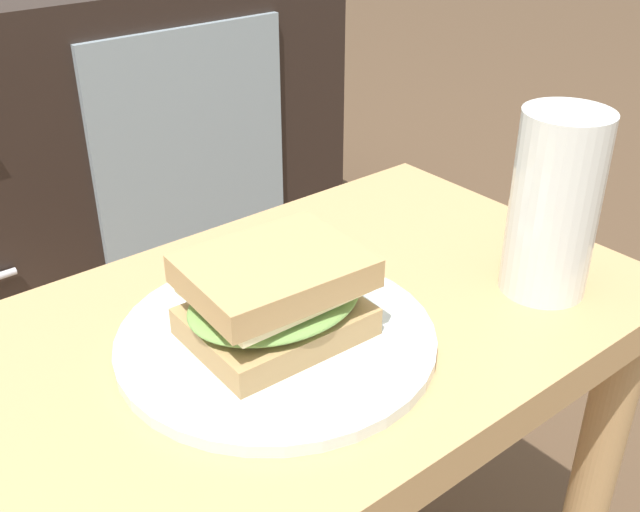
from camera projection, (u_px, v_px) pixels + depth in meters
side_table at (317, 396)px, 0.66m from camera, size 0.56×0.36×0.46m
tv_cabinet at (80, 139)px, 1.44m from camera, size 0.96×0.46×0.58m
plate at (276, 339)px, 0.58m from camera, size 0.24×0.24×0.01m
sandwich_front at (275, 297)px, 0.56m from camera, size 0.14×0.11×0.07m
beer_glass at (554, 210)px, 0.62m from camera, size 0.07×0.07×0.16m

